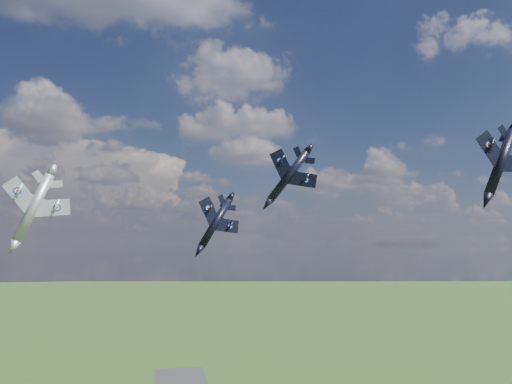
{
  "coord_description": "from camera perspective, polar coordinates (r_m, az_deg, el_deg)",
  "views": [
    {
      "loc": [
        -11.99,
        -63.42,
        74.44
      ],
      "look_at": [
        2.6,
        13.58,
        82.65
      ],
      "focal_mm": 35.0,
      "sensor_mm": 36.0,
      "label": 1
    }
  ],
  "objects": [
    {
      "name": "jet_high_navy",
      "position": [
        99.67,
        3.74,
        1.83
      ],
      "size": [
        15.86,
        19.15,
        9.91
      ],
      "primitive_type": null,
      "rotation": [
        0.0,
        0.66,
        -0.3
      ],
      "color": "black"
    },
    {
      "name": "jet_right_navy",
      "position": [
        72.45,
        26.19,
        3.09
      ],
      "size": [
        10.49,
        13.75,
        6.59
      ],
      "primitive_type": null,
      "rotation": [
        0.0,
        0.45,
        0.06
      ],
      "color": "black"
    },
    {
      "name": "jet_lead_navy",
      "position": [
        79.81,
        -4.65,
        -3.52
      ],
      "size": [
        13.23,
        15.04,
        7.12
      ],
      "primitive_type": null,
      "rotation": [
        0.0,
        0.59,
        0.42
      ],
      "color": "black"
    },
    {
      "name": "jet_left_silver",
      "position": [
        78.34,
        -24.1,
        -1.61
      ],
      "size": [
        13.74,
        16.49,
        6.74
      ],
      "primitive_type": null,
      "rotation": [
        0.0,
        0.4,
        0.24
      ],
      "color": "#A7A9B2"
    }
  ]
}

